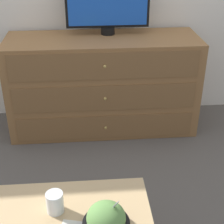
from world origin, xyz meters
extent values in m
plane|color=#56514C|center=(0.00, 0.00, 0.00)|extent=(12.00, 12.00, 0.00)
cube|color=olive|center=(0.04, -0.28, 0.39)|extent=(1.52, 0.51, 0.79)
cube|color=brown|center=(0.04, -0.54, 0.13)|extent=(1.40, 0.01, 0.21)
sphere|color=tan|center=(0.04, -0.55, 0.13)|extent=(0.02, 0.02, 0.02)
cube|color=brown|center=(0.04, -0.54, 0.39)|extent=(1.40, 0.01, 0.21)
sphere|color=tan|center=(0.04, -0.55, 0.39)|extent=(0.02, 0.02, 0.02)
cube|color=brown|center=(0.04, -0.54, 0.66)|extent=(1.40, 0.01, 0.21)
sphere|color=tan|center=(0.04, -0.55, 0.66)|extent=(0.02, 0.02, 0.02)
cylinder|color=black|center=(0.09, -0.18, 0.81)|extent=(0.11, 0.11, 0.06)
cube|color=blue|center=(0.09, -0.20, 1.05)|extent=(0.61, 0.01, 0.39)
cube|color=tan|center=(-0.19, -1.72, 0.38)|extent=(0.75, 0.48, 0.02)
cylinder|color=tan|center=(-0.53, -1.52, 0.18)|extent=(0.04, 0.04, 0.37)
cylinder|color=tan|center=(0.15, -1.52, 0.18)|extent=(0.04, 0.04, 0.37)
ellipsoid|color=#66994C|center=(-0.03, -1.81, 0.46)|extent=(0.17, 0.17, 0.14)
cube|color=silver|center=(-0.01, -1.79, 0.48)|extent=(0.05, 0.06, 0.13)
cube|color=silver|center=(0.01, -1.82, 0.54)|extent=(0.03, 0.03, 0.03)
cylinder|color=white|center=(-0.26, -1.68, 0.42)|extent=(0.07, 0.07, 0.06)
cylinder|color=white|center=(-0.26, -1.68, 0.44)|extent=(0.08, 0.08, 0.10)
camera|label=1|loc=(-0.09, -2.88, 1.58)|focal=55.00mm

